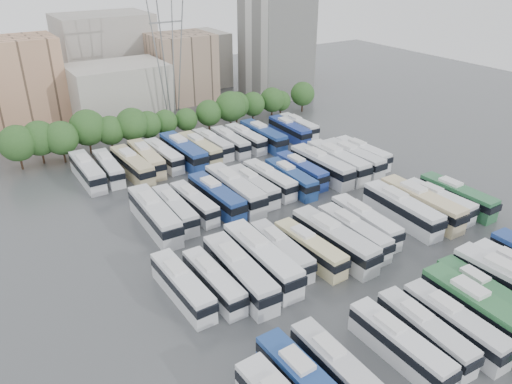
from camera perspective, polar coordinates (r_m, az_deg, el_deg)
ground at (r=68.96m, az=6.19°, el=-3.94°), size 220.00×220.00×0.00m
tree_line at (r=99.39m, az=-10.47°, el=8.23°), size 66.53×8.06×8.36m
city_buildings at (r=124.63m, az=-17.92°, el=12.74°), size 102.00×35.00×20.00m
apartment_tower at (r=128.30m, az=2.34°, el=16.64°), size 14.00×14.00×26.00m
electricity_pylon at (r=105.19m, az=-10.15°, el=17.25°), size 9.00×6.91×33.83m
bus_r0_s2 at (r=46.33m, az=9.38°, el=-19.35°), size 2.50×11.16×3.50m
bus_r0_s4 at (r=49.67m, az=16.09°, el=-16.40°), size 2.55×11.27×3.53m
bus_r0_s5 at (r=51.77m, az=18.75°, el=-14.84°), size 2.98×11.17×3.47m
bus_r0_s6 at (r=53.50m, az=21.74°, el=-13.78°), size 2.80×11.59×3.62m
bus_r0_s7 at (r=55.51m, az=24.30°, el=-12.34°), size 3.30×13.39×4.17m
bus_r0_s8 at (r=58.74m, az=24.51°, el=-10.48°), size 2.96×11.22×3.49m
bus_r1_s0 at (r=55.16m, az=-8.42°, el=-10.54°), size 2.75×11.47×3.58m
bus_r1_s1 at (r=55.58m, az=-4.86°, el=-10.10°), size 2.50×10.91×3.42m
bus_r1_s2 at (r=56.17m, az=-1.91°, el=-9.14°), size 3.33×13.19×4.11m
bus_r1_s3 at (r=58.31m, az=0.65°, el=-7.57°), size 3.18×13.55×4.24m
bus_r1_s4 at (r=60.48m, az=2.87°, el=-6.63°), size 2.88×11.31×3.52m
bus_r1_s5 at (r=61.05m, az=6.15°, el=-6.39°), size 2.96×11.43×3.56m
bus_r1_s6 at (r=62.50m, az=8.91°, el=-5.41°), size 3.39×13.40×4.17m
bus_r1_s7 at (r=64.97m, az=11.06°, el=-4.51°), size 2.62×11.81×3.70m
bus_r1_s8 at (r=67.69m, az=12.38°, el=-3.31°), size 3.11×11.87×3.69m
bus_r1_s10 at (r=71.59m, az=16.33°, el=-1.89°), size 3.49×13.23×4.11m
bus_r1_s11 at (r=73.77m, az=18.35°, el=-1.25°), size 3.04×13.58×4.26m
bus_r1_s12 at (r=76.17m, az=20.14°, el=-0.96°), size 2.99×11.32×3.52m
bus_r1_s13 at (r=78.32m, az=22.02°, el=-0.42°), size 2.80×12.11×3.79m
bus_r2_s1 at (r=68.61m, az=-11.53°, el=-2.54°), size 3.32×13.54×4.22m
bus_r2_s2 at (r=70.13m, az=-9.26°, el=-1.96°), size 2.81×11.49×3.59m
bus_r2_s3 at (r=71.66m, az=-7.07°, el=-1.23°), size 2.78×10.94×3.41m
bus_r2_s4 at (r=72.52m, az=-4.55°, el=-0.52°), size 3.19×12.65×3.94m
bus_r2_s5 at (r=74.14m, az=-2.45°, el=0.32°), size 2.98×13.64×4.28m
bus_r2_s6 at (r=75.97m, az=-0.32°, el=0.73°), size 2.62×11.45×3.58m
bus_r2_s7 at (r=78.03m, az=1.55°, el=1.45°), size 2.90×11.57×3.61m
bus_r2_s8 at (r=78.58m, az=3.98°, el=1.60°), size 2.87×11.70×3.65m
bus_r2_s9 at (r=81.61m, az=5.19°, el=2.50°), size 2.54×11.43×3.58m
bus_r2_s10 at (r=82.93m, az=7.49°, el=3.01°), size 3.16×13.43×4.20m
bus_r2_s11 at (r=84.92m, az=9.31°, el=3.48°), size 3.19×13.64×4.26m
bus_r2_s12 at (r=87.02m, az=11.01°, el=3.83°), size 3.25×12.96×4.04m
bus_r2_s13 at (r=90.03m, az=12.06°, el=4.38°), size 2.91×11.71×3.65m
bus_r3_s0 at (r=85.03m, az=-18.71°, el=2.28°), size 2.73×12.46×3.91m
bus_r3_s1 at (r=85.83m, az=-16.52°, el=2.71°), size 2.94×11.45×3.56m
bus_r3_s2 at (r=85.21m, az=-13.97°, el=3.00°), size 3.39×12.80×3.98m
bus_r3_s3 at (r=87.51m, az=-12.43°, el=3.77°), size 3.15×12.52×3.90m
bus_r3_s4 at (r=88.68m, az=-10.53°, el=4.16°), size 3.03×11.61×3.61m
bus_r3_s5 at (r=88.89m, az=-8.32°, el=4.62°), size 3.30×13.69×4.27m
bus_r3_s6 at (r=90.57m, az=-6.44°, el=4.98°), size 3.07×12.11×3.77m
bus_r3_s7 at (r=92.78m, az=-4.98°, el=5.51°), size 2.96×11.46×3.57m
bus_r3_s8 at (r=93.59m, az=-2.97°, el=5.77°), size 2.68×11.44×3.58m
bus_r3_s9 at (r=95.27m, az=-1.18°, el=6.17°), size 2.73×11.33×3.54m
bus_r3_s10 at (r=95.84m, az=0.83°, el=6.44°), size 2.90×12.78×4.00m
bus_r3_s12 at (r=99.70m, az=3.83°, el=7.09°), size 2.90×11.78×3.67m
bus_r3_s13 at (r=102.64m, az=4.88°, el=7.54°), size 2.43×10.81×3.39m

